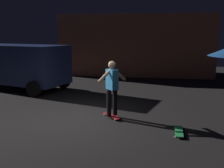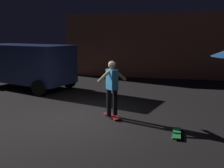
# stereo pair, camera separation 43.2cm
# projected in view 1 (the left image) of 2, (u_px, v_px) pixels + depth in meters

# --- Properties ---
(ground_plane) EXTENTS (28.00, 28.00, 0.00)m
(ground_plane) POSITION_uv_depth(u_px,v_px,m) (79.00, 120.00, 7.63)
(ground_plane) COLOR black
(low_building) EXTENTS (9.19, 3.13, 3.67)m
(low_building) POSITION_uv_depth(u_px,v_px,m) (136.00, 45.00, 16.32)
(low_building) COLOR #B76B4C
(low_building) RESTS_ON ground_plane
(parked_van) EXTENTS (4.95, 3.29, 2.03)m
(parked_van) POSITION_uv_depth(u_px,v_px,m) (19.00, 64.00, 11.87)
(parked_van) COLOR navy
(parked_van) RESTS_ON ground_plane
(skateboard_ridden) EXTENTS (0.67, 0.71, 0.07)m
(skateboard_ridden) POSITION_uv_depth(u_px,v_px,m) (112.00, 116.00, 7.88)
(skateboard_ridden) COLOR #AD1E23
(skateboard_ridden) RESTS_ON ground_plane
(skateboard_spare) EXTENTS (0.25, 0.79, 0.07)m
(skateboard_spare) POSITION_uv_depth(u_px,v_px,m) (179.00, 131.00, 6.62)
(skateboard_spare) COLOR green
(skateboard_spare) RESTS_ON ground_plane
(skater) EXTENTS (0.79, 0.73, 1.67)m
(skater) POSITION_uv_depth(u_px,v_px,m) (112.00, 84.00, 7.69)
(skater) COLOR black
(skater) RESTS_ON skateboard_ridden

